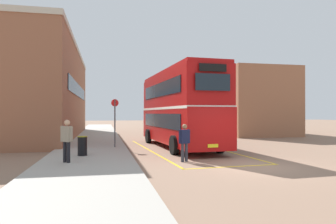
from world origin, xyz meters
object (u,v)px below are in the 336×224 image
Objects in this scene: litter_bin at (82,146)px; pedestrian_waiting_near at (67,138)px; double_decker_bus at (179,108)px; pedestrian_boarding at (184,140)px; bus_stop_sign at (115,118)px; single_deck_bus at (180,117)px.

pedestrian_waiting_near is at bearing -104.01° from litter_bin.
litter_bin is (-5.64, -3.74, -1.91)m from double_decker_bus.
bus_stop_sign is at bearing 117.95° from pedestrian_boarding.
pedestrian_waiting_near is at bearing -113.56° from single_deck_bus.
single_deck_bus is at bearing 65.70° from litter_bin.
single_deck_bus is (5.14, 20.13, -0.88)m from double_decker_bus.
bus_stop_sign is (-4.00, -0.30, -0.67)m from double_decker_bus.
bus_stop_sign is (2.13, 5.41, 0.69)m from pedestrian_waiting_near.
single_deck_bus is at bearing 66.44° from pedestrian_waiting_near.
pedestrian_waiting_near is (-11.27, -25.83, -0.49)m from single_deck_bus.
bus_stop_sign is (1.64, 3.45, 1.24)m from litter_bin.
pedestrian_boarding is 1.80× the size of litter_bin.
pedestrian_waiting_near is 2.09m from litter_bin.
double_decker_bus is at bearing 42.94° from pedestrian_waiting_near.
pedestrian_waiting_near is at bearing -111.47° from bus_stop_sign.
litter_bin is at bearing 156.86° from pedestrian_boarding.
double_decker_bus reaches higher than single_deck_bus.
pedestrian_waiting_near is 5.85m from bus_stop_sign.
single_deck_bus reaches higher than litter_bin.
litter_bin is (0.49, 1.96, -0.55)m from pedestrian_waiting_near.
single_deck_bus is 9.66× the size of litter_bin.
single_deck_bus is 28.19m from pedestrian_waiting_near.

